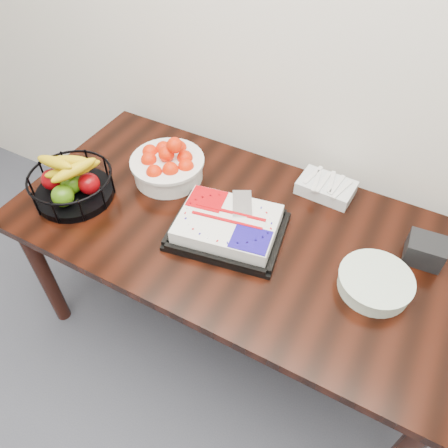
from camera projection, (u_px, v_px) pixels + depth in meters
The scene contains 7 objects.
table at pixel (238, 241), 1.77m from camera, with size 1.80×0.90×0.75m.
cake_tray at pixel (228, 226), 1.65m from camera, with size 0.47×0.40×0.09m.
tangerine_bowl at pixel (167, 162), 1.84m from camera, with size 0.31×0.31×0.20m.
fruit_basket at pixel (72, 183), 1.77m from camera, with size 0.34×0.34×0.18m.
plate_stack at pixel (375, 283), 1.48m from camera, with size 0.25×0.25×0.06m.
fork_bag at pixel (326, 187), 1.81m from camera, with size 0.23×0.16×0.06m.
napkin_box at pixel (425, 250), 1.56m from camera, with size 0.13×0.11×0.09m, color black.
Camera 1 is at (0.51, 0.95, 2.00)m, focal length 35.00 mm.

